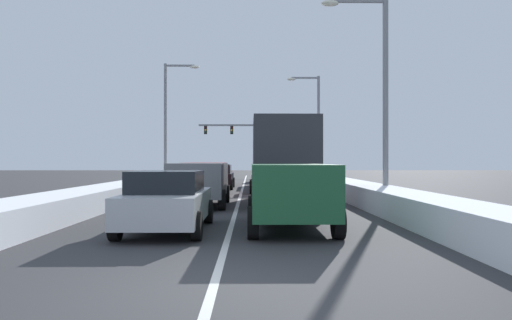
% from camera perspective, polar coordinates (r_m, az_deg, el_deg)
% --- Properties ---
extents(ground_plane, '(134.84, 134.84, 0.00)m').
position_cam_1_polar(ground_plane, '(27.51, -1.69, -3.77)').
color(ground_plane, '#333335').
extents(lane_stripe_between_right_lane_and_center_lane, '(0.14, 57.05, 0.01)m').
position_cam_1_polar(lane_stripe_between_right_lane_and_center_lane, '(32.68, -1.52, -3.18)').
color(lane_stripe_between_right_lane_and_center_lane, silver).
rests_on(lane_stripe_between_right_lane_and_center_lane, ground).
extents(snow_bank_right_shoulder, '(1.57, 57.05, 0.80)m').
position_cam_1_polar(snow_bank_right_shoulder, '(33.01, 7.73, -2.47)').
color(snow_bank_right_shoulder, white).
rests_on(snow_bank_right_shoulder, ground).
extents(snow_bank_left_shoulder, '(1.87, 57.05, 0.75)m').
position_cam_1_polar(snow_bank_left_shoulder, '(33.18, -10.72, -2.50)').
color(snow_bank_left_shoulder, white).
rests_on(snow_bank_left_shoulder, ground).
extents(suv_green_right_lane_nearest, '(2.16, 4.90, 1.67)m').
position_cam_1_polar(suv_green_right_lane_nearest, '(12.94, 3.87, -3.38)').
color(suv_green_right_lane_nearest, '#1E5633').
rests_on(suv_green_right_lane_nearest, ground).
extents(box_truck_right_lane_second, '(2.53, 7.20, 3.36)m').
position_cam_1_polar(box_truck_right_lane_second, '(20.35, 3.00, 0.30)').
color(box_truck_right_lane_second, silver).
rests_on(box_truck_right_lane_second, ground).
extents(sedan_tan_right_lane_third, '(2.00, 4.50, 1.51)m').
position_cam_1_polar(sedan_tan_right_lane_third, '(28.12, 1.30, -2.13)').
color(sedan_tan_right_lane_third, '#937F60').
rests_on(sedan_tan_right_lane_third, ground).
extents(suv_navy_right_lane_fourth, '(2.16, 4.90, 1.67)m').
position_cam_1_polar(suv_navy_right_lane_fourth, '(34.41, 1.37, -1.34)').
color(suv_navy_right_lane_fourth, navy).
rests_on(suv_navy_right_lane_fourth, ground).
extents(sedan_charcoal_right_lane_fifth, '(2.00, 4.50, 1.51)m').
position_cam_1_polar(sedan_charcoal_right_lane_fifth, '(41.48, 0.97, -1.48)').
color(sedan_charcoal_right_lane_fifth, '#38383D').
rests_on(sedan_charcoal_right_lane_fifth, ground).
extents(sedan_silver_center_lane_nearest, '(2.00, 4.50, 1.51)m').
position_cam_1_polar(sedan_silver_center_lane_nearest, '(12.71, -10.05, -4.58)').
color(sedan_silver_center_lane_nearest, '#B7BABF').
rests_on(sedan_silver_center_lane_nearest, ground).
extents(suv_gray_center_lane_second, '(2.16, 4.90, 1.67)m').
position_cam_1_polar(suv_gray_center_lane_second, '(19.56, -6.42, -2.27)').
color(suv_gray_center_lane_second, slate).
rests_on(suv_gray_center_lane_second, ground).
extents(suv_red_center_lane_third, '(2.16, 4.90, 1.67)m').
position_cam_1_polar(suv_red_center_lane_third, '(25.89, -5.79, -1.75)').
color(suv_red_center_lane_third, maroon).
rests_on(suv_red_center_lane_third, ground).
extents(sedan_black_center_lane_fourth, '(2.00, 4.50, 1.51)m').
position_cam_1_polar(sedan_black_center_lane_fourth, '(31.80, -4.34, -1.90)').
color(sedan_black_center_lane_fourth, black).
rests_on(sedan_black_center_lane_fourth, ground).
extents(sedan_maroon_center_lane_fifth, '(2.00, 4.50, 1.51)m').
position_cam_1_polar(sedan_maroon_center_lane_fifth, '(37.36, -4.24, -1.63)').
color(sedan_maroon_center_lane_fifth, maroon).
rests_on(sedan_maroon_center_lane_fifth, ground).
extents(traffic_light_gantry, '(10.60, 0.47, 6.20)m').
position_cam_1_polar(traffic_light_gantry, '(58.63, 0.04, 2.79)').
color(traffic_light_gantry, slate).
rests_on(traffic_light_gantry, ground).
extents(street_lamp_right_near, '(2.66, 0.36, 8.23)m').
position_cam_1_polar(street_lamp_right_near, '(20.53, 13.55, 8.76)').
color(street_lamp_right_near, gray).
rests_on(street_lamp_right_near, ground).
extents(street_lamp_right_mid, '(2.66, 0.36, 8.63)m').
position_cam_1_polar(street_lamp_right_mid, '(40.88, 6.65, 4.63)').
color(street_lamp_right_mid, gray).
rests_on(street_lamp_right_mid, ground).
extents(street_lamp_left_mid, '(2.66, 0.36, 9.11)m').
position_cam_1_polar(street_lamp_left_mid, '(38.47, -9.79, 5.30)').
color(street_lamp_left_mid, gray).
rests_on(street_lamp_left_mid, ground).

